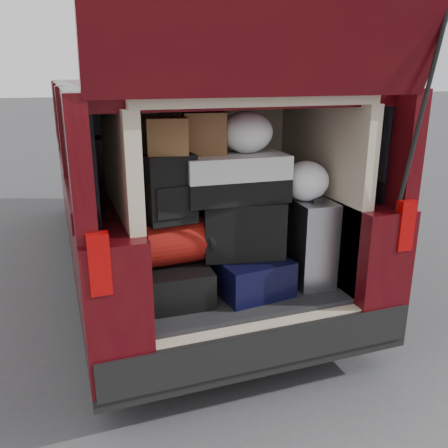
{
  "coord_description": "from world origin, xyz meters",
  "views": [
    {
      "loc": [
        -1.0,
        -2.43,
        1.86
      ],
      "look_at": [
        -0.06,
        0.2,
        0.97
      ],
      "focal_mm": 38.0,
      "sensor_mm": 36.0,
      "label": 1
    }
  ],
  "objects_px": {
    "red_duffel": "(179,241)",
    "black_soft_case": "(242,228)",
    "backpack": "(170,189)",
    "navy_hardshell": "(246,271)",
    "twotone_duffel": "(235,177)",
    "silver_roller": "(309,241)",
    "black_hardshell": "(173,279)"
  },
  "relations": [
    {
      "from": "red_duffel",
      "to": "black_soft_case",
      "type": "bearing_deg",
      "value": -7.74
    },
    {
      "from": "red_duffel",
      "to": "backpack",
      "type": "xyz_separation_m",
      "value": [
        -0.05,
        -0.05,
        0.33
      ]
    },
    {
      "from": "backpack",
      "to": "red_duffel",
      "type": "bearing_deg",
      "value": 37.48
    },
    {
      "from": "navy_hardshell",
      "to": "black_soft_case",
      "type": "relative_size",
      "value": 1.06
    },
    {
      "from": "black_soft_case",
      "to": "twotone_duffel",
      "type": "relative_size",
      "value": 0.79
    },
    {
      "from": "backpack",
      "to": "black_soft_case",
      "type": "bearing_deg",
      "value": -3.74
    },
    {
      "from": "silver_roller",
      "to": "backpack",
      "type": "height_order",
      "value": "backpack"
    },
    {
      "from": "black_hardshell",
      "to": "black_soft_case",
      "type": "distance_m",
      "value": 0.53
    },
    {
      "from": "silver_roller",
      "to": "red_duffel",
      "type": "height_order",
      "value": "silver_roller"
    },
    {
      "from": "red_duffel",
      "to": "twotone_duffel",
      "type": "relative_size",
      "value": 0.68
    },
    {
      "from": "silver_roller",
      "to": "twotone_duffel",
      "type": "relative_size",
      "value": 0.9
    },
    {
      "from": "twotone_duffel",
      "to": "backpack",
      "type": "bearing_deg",
      "value": -172.45
    },
    {
      "from": "black_soft_case",
      "to": "silver_roller",
      "type": "bearing_deg",
      "value": 4.28
    },
    {
      "from": "navy_hardshell",
      "to": "twotone_duffel",
      "type": "relative_size",
      "value": 0.84
    },
    {
      "from": "silver_roller",
      "to": "backpack",
      "type": "relative_size",
      "value": 1.41
    },
    {
      "from": "red_duffel",
      "to": "silver_roller",
      "type": "bearing_deg",
      "value": -9.11
    },
    {
      "from": "red_duffel",
      "to": "black_hardshell",
      "type": "bearing_deg",
      "value": 171.46
    },
    {
      "from": "navy_hardshell",
      "to": "silver_roller",
      "type": "bearing_deg",
      "value": -11.45
    },
    {
      "from": "black_soft_case",
      "to": "backpack",
      "type": "xyz_separation_m",
      "value": [
        -0.45,
        -0.02,
        0.28
      ]
    },
    {
      "from": "black_soft_case",
      "to": "black_hardshell",
      "type": "bearing_deg",
      "value": -173.19
    },
    {
      "from": "silver_roller",
      "to": "twotone_duffel",
      "type": "bearing_deg",
      "value": 174.46
    },
    {
      "from": "black_hardshell",
      "to": "navy_hardshell",
      "type": "bearing_deg",
      "value": -5.12
    },
    {
      "from": "silver_roller",
      "to": "red_duffel",
      "type": "bearing_deg",
      "value": 177.22
    },
    {
      "from": "black_hardshell",
      "to": "navy_hardshell",
      "type": "relative_size",
      "value": 1.05
    },
    {
      "from": "black_soft_case",
      "to": "backpack",
      "type": "height_order",
      "value": "backpack"
    },
    {
      "from": "navy_hardshell",
      "to": "backpack",
      "type": "bearing_deg",
      "value": 173.02
    },
    {
      "from": "silver_roller",
      "to": "red_duffel",
      "type": "distance_m",
      "value": 0.85
    },
    {
      "from": "silver_roller",
      "to": "black_soft_case",
      "type": "height_order",
      "value": "black_soft_case"
    },
    {
      "from": "navy_hardshell",
      "to": "black_soft_case",
      "type": "bearing_deg",
      "value": 134.2
    },
    {
      "from": "black_hardshell",
      "to": "backpack",
      "type": "distance_m",
      "value": 0.58
    },
    {
      "from": "navy_hardshell",
      "to": "red_duffel",
      "type": "xyz_separation_m",
      "value": [
        -0.42,
        0.05,
        0.24
      ]
    },
    {
      "from": "black_hardshell",
      "to": "red_duffel",
      "type": "distance_m",
      "value": 0.25
    }
  ]
}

